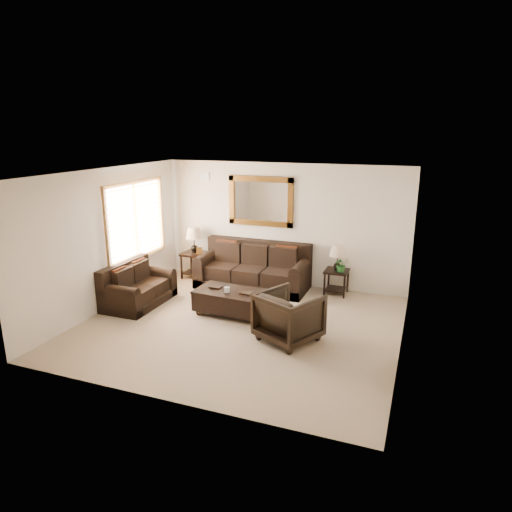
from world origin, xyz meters
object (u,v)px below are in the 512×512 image
at_px(loveseat, 137,289).
at_px(end_table_left, 194,245).
at_px(sofa, 253,271).
at_px(armchair, 289,314).
at_px(coffee_table, 232,300).
at_px(end_table_right, 337,262).

xyz_separation_m(loveseat, end_table_left, (0.29, 1.93, 0.48)).
xyz_separation_m(sofa, end_table_left, (-1.54, 0.16, 0.43)).
bearing_deg(armchair, coffee_table, -1.03).
bearing_deg(coffee_table, end_table_left, 138.51).
bearing_deg(end_table_left, sofa, -6.05).
distance_m(loveseat, armchair, 3.37).
bearing_deg(sofa, loveseat, -135.95).
height_order(coffee_table, armchair, armchair).
height_order(end_table_left, coffee_table, end_table_left).
bearing_deg(end_table_left, coffee_table, -45.71).
height_order(sofa, end_table_right, end_table_right).
xyz_separation_m(sofa, armchair, (1.50, -2.27, 0.10)).
bearing_deg(loveseat, armchair, -98.51).
distance_m(sofa, coffee_table, 1.61).
distance_m(end_table_right, coffee_table, 2.46).
relative_size(sofa, loveseat, 1.64).
xyz_separation_m(coffee_table, armchair, (1.32, -0.67, 0.17)).
xyz_separation_m(loveseat, end_table_right, (3.64, 1.96, 0.39)).
bearing_deg(loveseat, end_table_right, -61.65).
bearing_deg(loveseat, coffee_table, -85.13).
bearing_deg(end_table_right, end_table_left, -179.47).
relative_size(sofa, coffee_table, 1.71).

